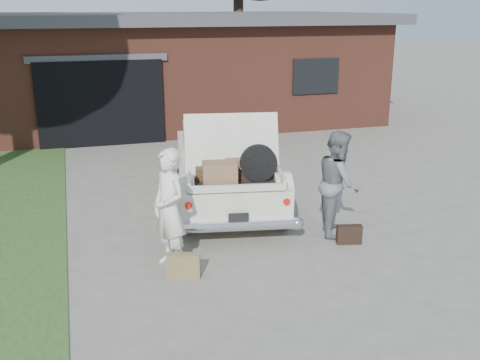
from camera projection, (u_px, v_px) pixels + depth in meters
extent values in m
plane|color=gray|center=(252.00, 266.00, 7.90)|extent=(90.00, 90.00, 0.00)
cube|color=brown|center=(172.00, 71.00, 18.24)|extent=(12.00, 7.00, 3.00)
cube|color=#4C4C51|center=(170.00, 18.00, 17.75)|extent=(12.80, 7.80, 0.30)
cube|color=black|center=(101.00, 103.00, 14.51)|extent=(3.20, 0.30, 2.20)
cube|color=#4C4C51|center=(98.00, 58.00, 14.11)|extent=(3.50, 0.12, 0.18)
cube|color=black|center=(316.00, 76.00, 15.97)|extent=(1.40, 0.08, 1.00)
cylinder|color=#38281E|center=(238.00, 28.00, 24.93)|extent=(0.44, 0.44, 5.13)
cube|color=white|center=(225.00, 170.00, 10.52)|extent=(2.48, 4.72, 0.58)
cube|color=beige|center=(223.00, 140.00, 10.62)|extent=(1.78, 2.03, 0.47)
cube|color=black|center=(220.00, 132.00, 11.43)|extent=(1.38, 0.32, 0.39)
cube|color=black|center=(227.00, 152.00, 9.82)|extent=(1.38, 0.32, 0.39)
cylinder|color=black|center=(185.00, 214.00, 9.06)|extent=(0.30, 0.62, 0.59)
cylinder|color=black|center=(281.00, 210.00, 9.24)|extent=(0.30, 0.62, 0.59)
cylinder|color=black|center=(182.00, 164.00, 11.96)|extent=(0.30, 0.62, 0.59)
cylinder|color=black|center=(255.00, 161.00, 12.13)|extent=(0.30, 0.62, 0.59)
cylinder|color=silver|center=(238.00, 226.00, 8.41)|extent=(1.84, 0.49, 0.16)
cylinder|color=#A5140F|center=(188.00, 205.00, 8.29)|extent=(0.12, 0.11, 0.11)
cylinder|color=#A5140F|center=(286.00, 201.00, 8.45)|extent=(0.12, 0.11, 0.11)
cube|color=black|center=(238.00, 218.00, 8.35)|extent=(0.30, 0.07, 0.15)
cube|color=black|center=(234.00, 182.00, 8.81)|extent=(1.55, 1.22, 0.04)
cube|color=white|center=(188.00, 178.00, 8.70)|extent=(0.23, 0.98, 0.16)
cube|color=white|center=(279.00, 175.00, 8.86)|extent=(0.23, 0.98, 0.16)
cube|color=white|center=(238.00, 188.00, 8.32)|extent=(1.42, 0.31, 0.11)
cube|color=white|center=(232.00, 145.00, 8.97)|extent=(1.55, 0.62, 0.99)
cube|color=#4D3521|center=(214.00, 172.00, 8.94)|extent=(0.66, 0.49, 0.19)
cube|color=#8D6547|center=(220.00, 174.00, 8.54)|extent=(0.57, 0.43, 0.36)
cube|color=black|center=(238.00, 175.00, 8.86)|extent=(0.54, 0.40, 0.15)
cube|color=#876045|center=(239.00, 163.00, 8.92)|extent=(0.47, 0.35, 0.15)
cylinder|color=black|center=(259.00, 163.00, 8.72)|extent=(0.59, 0.24, 0.58)
imported|color=white|center=(169.00, 209.00, 7.69)|extent=(0.61, 0.73, 1.70)
imported|color=slate|center=(338.00, 183.00, 8.87)|extent=(0.86, 0.97, 1.68)
cube|color=olive|center=(184.00, 266.00, 7.54)|extent=(0.46, 0.27, 0.34)
cube|color=black|center=(349.00, 234.00, 8.63)|extent=(0.40, 0.21, 0.30)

